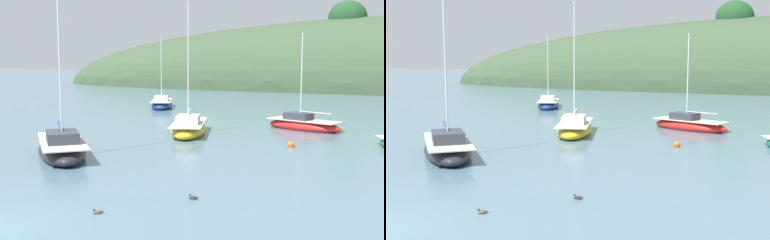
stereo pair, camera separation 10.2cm
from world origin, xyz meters
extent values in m
ellipsoid|color=#1E4723|center=(6.90, 80.81, 12.40)|extent=(6.63, 6.03, 6.03)
ellipsoid|color=red|center=(6.77, 26.40, 0.27)|extent=(6.45, 4.38, 0.98)
cube|color=beige|center=(6.77, 26.40, 0.71)|extent=(5.93, 4.03, 0.06)
cube|color=#333842|center=(6.32, 26.60, 0.98)|extent=(2.34, 2.03, 0.54)
cylinder|color=silver|center=(6.49, 26.53, 4.01)|extent=(0.09, 0.09, 6.61)
cylinder|color=silver|center=(7.67, 26.01, 1.37)|extent=(2.38, 1.10, 0.07)
ellipsoid|color=navy|center=(-10.12, 38.02, 0.30)|extent=(4.50, 7.13, 1.08)
cube|color=beige|center=(-10.12, 38.02, 0.78)|extent=(4.14, 6.56, 0.06)
cube|color=beige|center=(-9.94, 37.51, 1.07)|extent=(2.15, 2.55, 0.58)
cylinder|color=silver|center=(-10.01, 37.70, 4.28)|extent=(0.09, 0.09, 6.99)
cylinder|color=silver|center=(-10.50, 39.03, 1.48)|extent=(1.05, 2.69, 0.07)
ellipsoid|color=gold|center=(-0.74, 21.35, 0.31)|extent=(4.10, 7.45, 1.13)
cube|color=beige|center=(-0.74, 21.35, 0.82)|extent=(3.77, 6.86, 0.06)
cube|color=silver|center=(-0.60, 20.80, 1.12)|extent=(2.08, 2.58, 0.60)
cylinder|color=silver|center=(-0.65, 21.01, 5.08)|extent=(0.09, 0.09, 8.52)
cylinder|color=silver|center=(-1.02, 22.45, 1.54)|extent=(0.81, 2.89, 0.07)
ellipsoid|color=tan|center=(-1.02, 22.45, 1.59)|extent=(0.91, 2.81, 0.20)
ellipsoid|color=#232328|center=(-4.56, 11.29, 0.33)|extent=(6.64, 7.35, 1.19)
cube|color=beige|center=(-4.56, 11.29, 0.86)|extent=(6.11, 6.77, 0.06)
cube|color=#333842|center=(-4.19, 10.83, 1.17)|extent=(2.77, 2.88, 0.62)
cylinder|color=silver|center=(-4.33, 11.00, 5.82)|extent=(0.09, 0.09, 9.92)
cylinder|color=silver|center=(-5.31, 12.21, 1.60)|extent=(2.02, 2.46, 0.07)
ellipsoid|color=#2D4784|center=(-5.31, 12.21, 1.65)|extent=(2.04, 2.45, 0.20)
sphere|color=orange|center=(7.02, 18.65, 0.12)|extent=(0.44, 0.44, 0.44)
cylinder|color=black|center=(7.02, 18.65, 0.39)|extent=(0.04, 0.04, 0.10)
ellipsoid|color=brown|center=(2.69, 2.94, 0.04)|extent=(0.37, 0.37, 0.16)
sphere|color=#1E4723|center=(2.59, 2.84, 0.16)|extent=(0.09, 0.09, 0.09)
cone|color=gold|center=(2.54, 2.80, 0.15)|extent=(0.06, 0.06, 0.04)
cone|color=brown|center=(2.80, 3.05, 0.08)|extent=(0.10, 0.10, 0.08)
ellipsoid|color=#2D2823|center=(5.24, 5.81, 0.04)|extent=(0.36, 0.22, 0.16)
sphere|color=#1E4723|center=(5.10, 5.79, 0.16)|extent=(0.09, 0.09, 0.09)
cone|color=gold|center=(5.03, 5.78, 0.15)|extent=(0.05, 0.04, 0.04)
cone|color=#2D2823|center=(5.39, 5.82, 0.08)|extent=(0.08, 0.08, 0.08)
camera|label=1|loc=(11.64, -11.87, 5.47)|focal=46.49mm
camera|label=2|loc=(11.74, -11.84, 5.47)|focal=46.49mm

